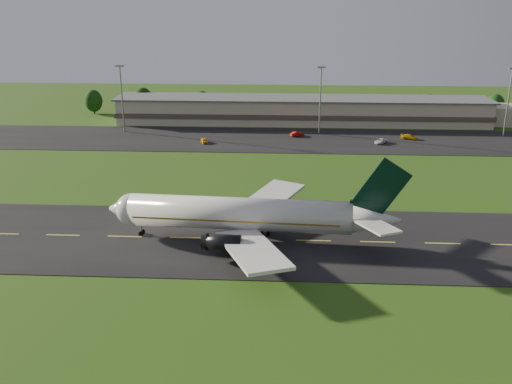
{
  "coord_description": "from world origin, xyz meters",
  "views": [
    {
      "loc": [
        -5.07,
        -90.39,
        40.19
      ],
      "look_at": [
        -10.34,
        8.0,
        6.0
      ],
      "focal_mm": 40.0,
      "sensor_mm": 36.0,
      "label": 1
    }
  ],
  "objects_px": {
    "service_vehicle_b": "(297,134)",
    "light_mast_east": "(509,94)",
    "light_mast_west": "(121,91)",
    "service_vehicle_c": "(381,141)",
    "airliner": "(245,215)",
    "light_mast_centre": "(320,92)",
    "service_vehicle_a": "(204,141)",
    "terminal": "(321,111)",
    "service_vehicle_d": "(410,137)"
  },
  "relations": [
    {
      "from": "service_vehicle_a",
      "to": "light_mast_east",
      "type": "bearing_deg",
      "value": -9.42
    },
    {
      "from": "light_mast_centre",
      "to": "service_vehicle_b",
      "type": "bearing_deg",
      "value": -152.72
    },
    {
      "from": "terminal",
      "to": "service_vehicle_a",
      "type": "relative_size",
      "value": 37.3
    },
    {
      "from": "light_mast_west",
      "to": "service_vehicle_a",
      "type": "relative_size",
      "value": 5.24
    },
    {
      "from": "light_mast_east",
      "to": "service_vehicle_a",
      "type": "xyz_separation_m",
      "value": [
        -88.33,
        -12.97,
        -11.98
      ]
    },
    {
      "from": "terminal",
      "to": "light_mast_west",
      "type": "height_order",
      "value": "light_mast_west"
    },
    {
      "from": "light_mast_west",
      "to": "service_vehicle_b",
      "type": "height_order",
      "value": "light_mast_west"
    },
    {
      "from": "airliner",
      "to": "light_mast_west",
      "type": "relative_size",
      "value": 2.52
    },
    {
      "from": "service_vehicle_a",
      "to": "terminal",
      "type": "bearing_deg",
      "value": 22.24
    },
    {
      "from": "service_vehicle_c",
      "to": "service_vehicle_d",
      "type": "relative_size",
      "value": 0.98
    },
    {
      "from": "service_vehicle_b",
      "to": "service_vehicle_d",
      "type": "relative_size",
      "value": 0.86
    },
    {
      "from": "airliner",
      "to": "service_vehicle_b",
      "type": "xyz_separation_m",
      "value": [
        10.14,
        76.58,
        -3.87
      ]
    },
    {
      "from": "light_mast_east",
      "to": "service_vehicle_c",
      "type": "relative_size",
      "value": 4.26
    },
    {
      "from": "service_vehicle_b",
      "to": "service_vehicle_c",
      "type": "xyz_separation_m",
      "value": [
        23.7,
        -7.29,
        -0.03
      ]
    },
    {
      "from": "terminal",
      "to": "service_vehicle_d",
      "type": "distance_m",
      "value": 33.04
    },
    {
      "from": "service_vehicle_b",
      "to": "service_vehicle_a",
      "type": "bearing_deg",
      "value": 80.51
    },
    {
      "from": "service_vehicle_b",
      "to": "service_vehicle_c",
      "type": "bearing_deg",
      "value": -136.25
    },
    {
      "from": "light_mast_west",
      "to": "terminal",
      "type": "bearing_deg",
      "value": 14.76
    },
    {
      "from": "service_vehicle_c",
      "to": "service_vehicle_d",
      "type": "xyz_separation_m",
      "value": [
        9.15,
        5.26,
        0.04
      ]
    },
    {
      "from": "light_mast_east",
      "to": "service_vehicle_c",
      "type": "height_order",
      "value": "light_mast_east"
    },
    {
      "from": "service_vehicle_d",
      "to": "light_mast_east",
      "type": "bearing_deg",
      "value": -59.97
    },
    {
      "from": "airliner",
      "to": "service_vehicle_d",
      "type": "height_order",
      "value": "airliner"
    },
    {
      "from": "service_vehicle_b",
      "to": "terminal",
      "type": "bearing_deg",
      "value": -51.62
    },
    {
      "from": "light_mast_east",
      "to": "service_vehicle_a",
      "type": "bearing_deg",
      "value": -171.65
    },
    {
      "from": "light_mast_east",
      "to": "airliner",
      "type": "bearing_deg",
      "value": -131.92
    },
    {
      "from": "airliner",
      "to": "light_mast_east",
      "type": "distance_m",
      "value": 107.88
    },
    {
      "from": "light_mast_centre",
      "to": "light_mast_east",
      "type": "height_order",
      "value": "same"
    },
    {
      "from": "service_vehicle_a",
      "to": "service_vehicle_d",
      "type": "xyz_separation_m",
      "value": [
        59.46,
        7.47,
        0.04
      ]
    },
    {
      "from": "service_vehicle_a",
      "to": "service_vehicle_d",
      "type": "relative_size",
      "value": 0.8
    },
    {
      "from": "light_mast_centre",
      "to": "service_vehicle_b",
      "type": "distance_m",
      "value": 14.14
    },
    {
      "from": "service_vehicle_c",
      "to": "light_mast_east",
      "type": "bearing_deg",
      "value": 50.59
    },
    {
      "from": "airliner",
      "to": "terminal",
      "type": "xyz_separation_m",
      "value": [
        18.27,
        96.23,
        -0.67
      ]
    },
    {
      "from": "service_vehicle_c",
      "to": "airliner",
      "type": "bearing_deg",
      "value": -81.25
    },
    {
      "from": "terminal",
      "to": "light_mast_east",
      "type": "relative_size",
      "value": 7.13
    },
    {
      "from": "airliner",
      "to": "service_vehicle_c",
      "type": "xyz_separation_m",
      "value": [
        33.85,
        69.29,
        -3.9
      ]
    },
    {
      "from": "airliner",
      "to": "service_vehicle_c",
      "type": "height_order",
      "value": "airliner"
    },
    {
      "from": "airliner",
      "to": "light_mast_east",
      "type": "relative_size",
      "value": 2.52
    },
    {
      "from": "light_mast_east",
      "to": "service_vehicle_c",
      "type": "distance_m",
      "value": 41.29
    },
    {
      "from": "light_mast_west",
      "to": "service_vehicle_c",
      "type": "bearing_deg",
      "value": -7.96
    },
    {
      "from": "light_mast_centre",
      "to": "service_vehicle_b",
      "type": "relative_size",
      "value": 4.83
    },
    {
      "from": "terminal",
      "to": "light_mast_centre",
      "type": "height_order",
      "value": "light_mast_centre"
    },
    {
      "from": "light_mast_centre",
      "to": "service_vehicle_c",
      "type": "relative_size",
      "value": 4.26
    },
    {
      "from": "airliner",
      "to": "light_mast_centre",
      "type": "xyz_separation_m",
      "value": [
        16.87,
        80.05,
        8.08
      ]
    },
    {
      "from": "light_mast_west",
      "to": "service_vehicle_b",
      "type": "bearing_deg",
      "value": -3.73
    },
    {
      "from": "light_mast_east",
      "to": "service_vehicle_d",
      "type": "distance_m",
      "value": 31.72
    },
    {
      "from": "service_vehicle_c",
      "to": "service_vehicle_d",
      "type": "height_order",
      "value": "service_vehicle_d"
    },
    {
      "from": "service_vehicle_b",
      "to": "light_mast_east",
      "type": "bearing_deg",
      "value": -115.93
    },
    {
      "from": "light_mast_centre",
      "to": "service_vehicle_c",
      "type": "bearing_deg",
      "value": -32.38
    },
    {
      "from": "service_vehicle_a",
      "to": "service_vehicle_c",
      "type": "height_order",
      "value": "service_vehicle_c"
    },
    {
      "from": "airliner",
      "to": "service_vehicle_c",
      "type": "bearing_deg",
      "value": 67.44
    }
  ]
}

